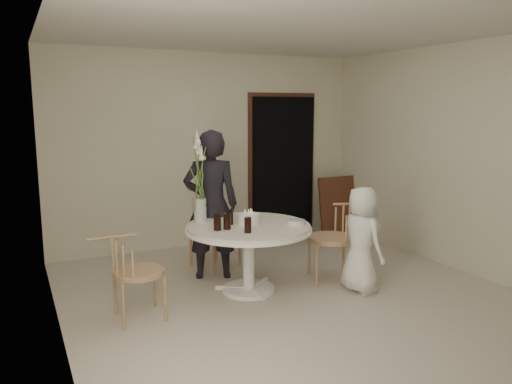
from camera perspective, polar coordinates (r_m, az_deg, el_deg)
name	(u,v)px	position (r m, az deg, el deg)	size (l,w,h in m)	color
ground	(289,293)	(5.40, 3.75, -11.49)	(4.50, 4.50, 0.00)	silver
room_shell	(290,140)	(5.05, 3.95, 5.93)	(4.50, 4.50, 4.50)	silver
doorway	(283,167)	(7.56, 3.08, 2.83)	(1.00, 0.10, 2.10)	black
door_trim	(282,163)	(7.59, 2.94, 3.31)	(1.12, 0.03, 2.22)	#55331D
table	(249,235)	(5.27, -0.86, -4.97)	(1.33, 1.33, 0.73)	white
picture_frame	(339,206)	(7.79, 9.45, -1.57)	(0.68, 0.05, 0.90)	#55331D
chair_far	(208,217)	(6.23, -5.52, -2.85)	(0.64, 0.66, 0.93)	tan
chair_right	(342,230)	(5.72, 9.85, -4.28)	(0.64, 0.62, 0.90)	tan
chair_left	(126,265)	(4.73, -14.66, -8.04)	(0.50, 0.47, 0.82)	tan
girl	(211,205)	(5.69, -5.16, -1.47)	(0.62, 0.41, 1.70)	black
boy	(362,240)	(5.40, 11.97, -5.36)	(0.55, 0.36, 1.13)	white
birthday_cake	(249,219)	(5.27, -0.83, -3.08)	(0.23, 0.23, 0.16)	white
cola_tumbler_a	(227,221)	(5.04, -3.33, -3.38)	(0.08, 0.08, 0.16)	black
cola_tumbler_b	(248,225)	(4.90, -0.94, -3.80)	(0.07, 0.07, 0.15)	black
cola_tumbler_c	(217,222)	(5.01, -4.45, -3.48)	(0.07, 0.07, 0.16)	black
cola_tumbler_d	(230,218)	(5.25, -2.97, -2.96)	(0.07, 0.07, 0.14)	black
plate_stack	(296,222)	(5.26, 4.56, -3.46)	(0.20, 0.20, 0.05)	silver
flower_vase	(200,184)	(5.35, -6.46, 0.96)	(0.13, 0.13, 1.00)	#BAC3BD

